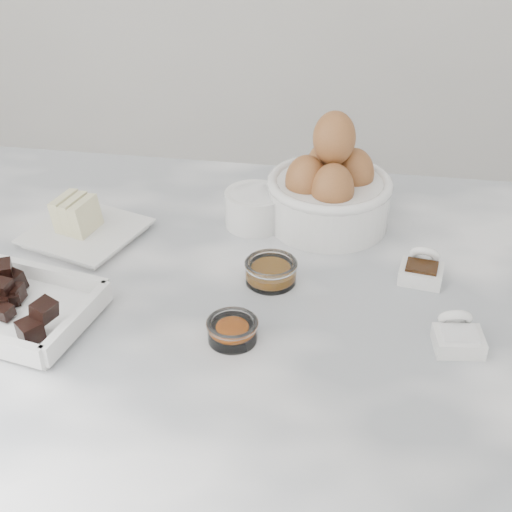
{
  "coord_description": "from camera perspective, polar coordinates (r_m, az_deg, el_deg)",
  "views": [
    {
      "loc": [
        0.15,
        -0.78,
        1.5
      ],
      "look_at": [
        0.02,
        0.03,
        0.98
      ],
      "focal_mm": 50.0,
      "sensor_mm": 36.0,
      "label": 1
    }
  ],
  "objects": [
    {
      "name": "butter_plate",
      "position": [
        1.11,
        -13.64,
        2.36
      ],
      "size": [
        0.19,
        0.19,
        0.06
      ],
      "color": "white",
      "rests_on": "marble_slab"
    },
    {
      "name": "zest_bowl",
      "position": [
        0.88,
        -1.9,
        -5.89
      ],
      "size": [
        0.07,
        0.07,
        0.03
      ],
      "color": "white",
      "rests_on": "marble_slab"
    },
    {
      "name": "egg_bowl",
      "position": [
        1.1,
        5.9,
        5.35
      ],
      "size": [
        0.19,
        0.19,
        0.18
      ],
      "color": "white",
      "rests_on": "marble_slab"
    },
    {
      "name": "sugar_ramekin",
      "position": [
        1.11,
        -0.12,
        3.92
      ],
      "size": [
        0.09,
        0.09,
        0.06
      ],
      "color": "white",
      "rests_on": "marble_slab"
    },
    {
      "name": "vanilla_spoon",
      "position": [
        1.02,
        13.14,
        -0.99
      ],
      "size": [
        0.06,
        0.08,
        0.04
      ],
      "color": "white",
      "rests_on": "marble_slab"
    },
    {
      "name": "honey_bowl",
      "position": [
        0.98,
        1.2,
        -1.22
      ],
      "size": [
        0.07,
        0.07,
        0.03
      ],
      "color": "white",
      "rests_on": "marble_slab"
    },
    {
      "name": "marble_slab",
      "position": [
        0.98,
        -1.43,
        -3.78
      ],
      "size": [
        1.2,
        0.8,
        0.04
      ],
      "primitive_type": "cube",
      "color": "white",
      "rests_on": "cabinet"
    },
    {
      "name": "chocolate_dish",
      "position": [
        0.96,
        -18.96,
        -3.61
      ],
      "size": [
        0.23,
        0.19,
        0.05
      ],
      "color": "white",
      "rests_on": "marble_slab"
    },
    {
      "name": "salt_spoon",
      "position": [
        0.91,
        15.83,
        -6.1
      ],
      "size": [
        0.06,
        0.08,
        0.04
      ],
      "color": "white",
      "rests_on": "marble_slab"
    }
  ]
}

